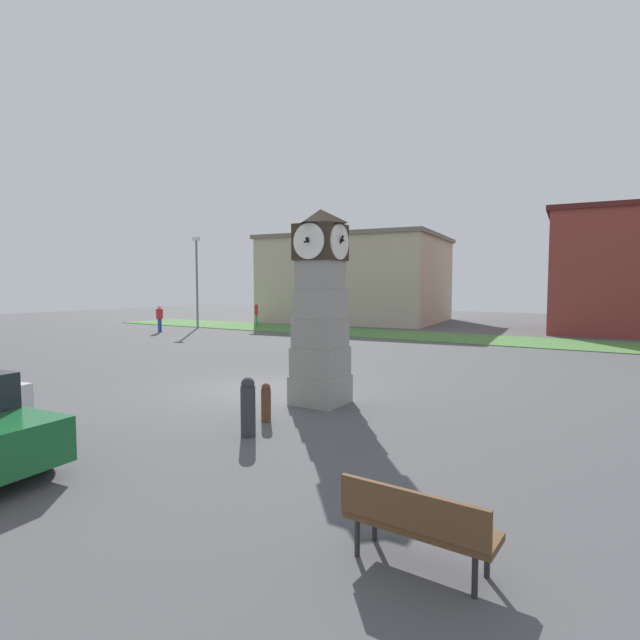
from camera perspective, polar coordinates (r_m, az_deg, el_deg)
ground_plane at (r=14.32m, az=-7.05°, el=-7.85°), size 88.59×88.59×0.00m
clock_tower at (r=12.24m, az=0.05°, el=0.90°), size 1.31×1.37×4.77m
bollard_near_tower at (r=10.92m, az=-6.19°, el=-9.32°), size 0.21×0.21×0.84m
bollard_mid_row at (r=9.92m, az=-8.23°, el=-9.75°), size 0.29×0.29×1.16m
bench at (r=5.61m, az=11.00°, el=-21.61°), size 1.63×0.62×0.90m
pedestrian_crossing_lot at (r=32.29m, az=-17.87°, el=0.36°), size 0.36×0.46×1.69m
pedestrian_by_cars at (r=34.57m, az=-7.29°, el=0.82°), size 0.44×0.46×1.75m
street_lamp_near_road at (r=34.66m, az=-13.90°, el=4.95°), size 0.50×0.24×6.13m
warehouse_blue_far at (r=40.73m, az=4.36°, el=4.66°), size 14.37×12.44×6.74m
grass_verge_far at (r=28.10m, az=18.09°, el=-2.12°), size 53.15×4.93×0.04m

